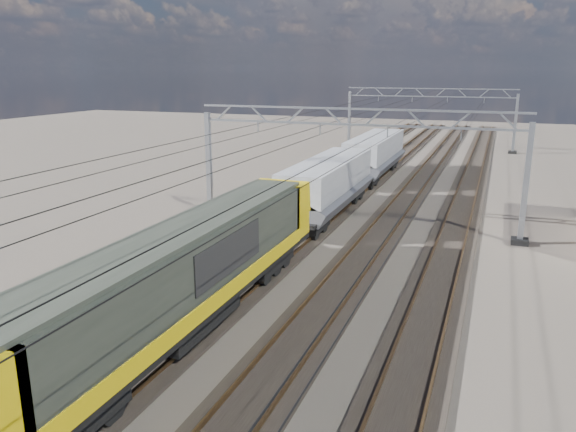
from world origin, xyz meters
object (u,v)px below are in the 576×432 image
(catenary_gantry_mid, at_px, (352,163))
(catenary_gantry_far, at_px, (429,116))
(hopper_wagon_lead, at_px, (328,183))
(locomotive, at_px, (183,274))
(hopper_wagon_mid, at_px, (375,153))

(catenary_gantry_mid, height_order, catenary_gantry_far, same)
(catenary_gantry_mid, relative_size, hopper_wagon_lead, 1.53)
(catenary_gantry_mid, bearing_deg, locomotive, -97.19)
(catenary_gantry_far, relative_size, hopper_wagon_lead, 1.53)
(hopper_wagon_lead, xyz_separation_m, hopper_wagon_mid, (0.00, 14.20, 0.00))
(hopper_wagon_lead, relative_size, hopper_wagon_mid, 1.00)
(catenary_gantry_far, xyz_separation_m, locomotive, (-2.00, -51.86, -1.58))
(catenary_gantry_far, relative_size, hopper_wagon_mid, 1.53)
(locomotive, bearing_deg, catenary_gantry_mid, 82.81)
(hopper_wagon_lead, height_order, hopper_wagon_mid, same)
(hopper_wagon_lead, bearing_deg, hopper_wagon_mid, 90.00)
(catenary_gantry_mid, height_order, hopper_wagon_lead, catenary_gantry_mid)
(catenary_gantry_mid, relative_size, locomotive, 0.94)
(catenary_gantry_mid, distance_m, catenary_gantry_far, 36.00)
(locomotive, xyz_separation_m, hopper_wagon_lead, (-0.00, 17.70, -0.09))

